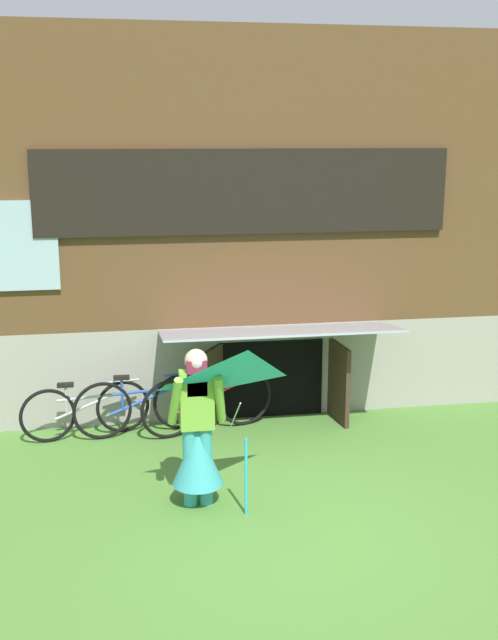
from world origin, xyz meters
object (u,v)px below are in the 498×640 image
object	(u,v)px
bicycle_red	(208,402)
bicycle_blue	(142,405)
bicycle_silver	(86,410)
person	(197,441)
kite	(248,398)

from	to	relation	value
bicycle_red	bicycle_blue	bearing A→B (deg)	159.98
bicycle_blue	bicycle_silver	world-z (taller)	bicycle_blue
person	bicycle_red	bearing A→B (deg)	64.39
bicycle_red	bicycle_silver	world-z (taller)	bicycle_red
kite	bicycle_blue	distance (m)	2.95
bicycle_blue	bicycle_silver	distance (m)	0.71
bicycle_silver	person	bearing A→B (deg)	-70.96
bicycle_blue	bicycle_silver	bearing A→B (deg)	168.98
bicycle_red	bicycle_blue	distance (m)	0.83
kite	bicycle_red	xyz separation A→B (m)	(-0.08, 2.58, -0.94)
kite	bicycle_red	distance (m)	2.75
person	bicycle_red	distance (m)	2.04
kite	bicycle_blue	xyz separation A→B (m)	(-0.91, 2.64, -0.95)
person	bicycle_blue	bearing A→B (deg)	87.52
person	bicycle_red	xyz separation A→B (m)	(0.34, 1.99, -0.30)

